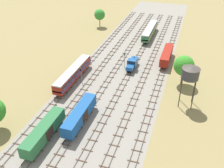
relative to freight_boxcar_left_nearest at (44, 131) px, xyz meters
The scene contains 19 objects.
ground_plane 37.29m from the freight_boxcar_left_nearest, 78.62° to the left, with size 480.00×480.00×0.00m, color olive.
ballast_bed 37.28m from the freight_boxcar_left_nearest, 78.62° to the left, with size 28.50×176.00×0.01m, color gray.
track_far_left 37.86m from the freight_boxcar_left_nearest, 97.46° to the left, with size 2.40×126.00×0.29m.
track_left 37.54m from the freight_boxcar_left_nearest, 90.01° to the left, with size 2.40×126.00×0.29m.
track_centre_left 37.86m from the freight_boxcar_left_nearest, 82.56° to the left, with size 2.40×126.00×0.29m.
track_centre 38.80m from the freight_boxcar_left_nearest, 75.36° to the left, with size 2.40×126.00×0.29m.
track_centre_right 40.32m from the freight_boxcar_left_nearest, 68.59° to the left, with size 2.40×126.00×0.29m.
track_right 42.35m from the freight_boxcar_left_nearest, 62.40° to the left, with size 2.40×126.00×0.29m.
freight_boxcar_left_nearest is the anchor object (origin of this frame).
freight_boxcar_centre_left_near 9.02m from the freight_boxcar_left_nearest, 57.10° to the left, with size 2.87×14.00×3.60m.
diesel_railcar_far_left_mid 25.13m from the freight_boxcar_left_nearest, 101.26° to the left, with size 2.96×20.50×3.80m.
shunter_loco_centre_midfar 38.84m from the freight_boxcar_left_nearest, 75.40° to the left, with size 2.74×8.46×3.10m.
freight_boxcar_right_far 50.07m from the freight_boxcar_left_nearest, 66.96° to the left, with size 2.87×14.00×3.60m.
diesel_railcar_centre_farther 68.00m from the freight_boxcar_left_nearest, 81.72° to the left, with size 2.96×20.50×3.80m.
water_tower 36.55m from the freight_boxcar_left_nearest, 39.43° to the left, with size 4.44×4.44×11.01m.
signal_post_nearest 37.95m from the freight_boxcar_left_nearest, 78.84° to the left, with size 0.28×0.47×5.44m.
signal_post_near 25.00m from the freight_boxcar_left_nearest, 95.64° to the left, with size 0.28×0.47×4.62m.
lineside_tree_0 41.87m from the freight_boxcar_left_nearest, 51.68° to the left, with size 5.79×5.79×8.96m.
lineside_tree_2 74.24m from the freight_boxcar_left_nearest, 101.12° to the left, with size 4.81×4.81×8.00m.
Camera 1 is at (19.08, -15.12, 39.55)m, focal length 41.24 mm.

